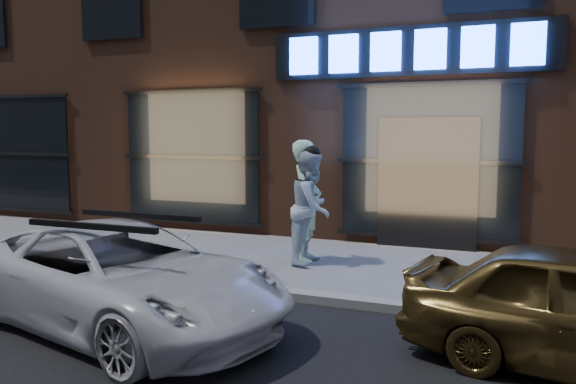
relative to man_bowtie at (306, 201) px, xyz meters
name	(u,v)px	position (x,y,z in m)	size (l,w,h in m)	color
ground	(379,310)	(1.71, -2.15, -1.00)	(90.00, 90.00, 0.00)	slate
curb	(379,305)	(1.71, -2.15, -0.94)	(60.00, 0.25, 0.12)	gray
storefront_building	(455,7)	(1.71, 5.84, 4.14)	(30.20, 8.28, 10.30)	#54301E
man_bowtie	(306,201)	(0.00, 0.00, 0.00)	(0.73, 0.48, 2.01)	#C1FDDE
man_cap	(312,207)	(0.15, -0.15, -0.09)	(0.89, 0.70, 1.84)	silver
white_suv	(118,276)	(-0.81, -3.79, -0.44)	(1.89, 4.09, 1.14)	silver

